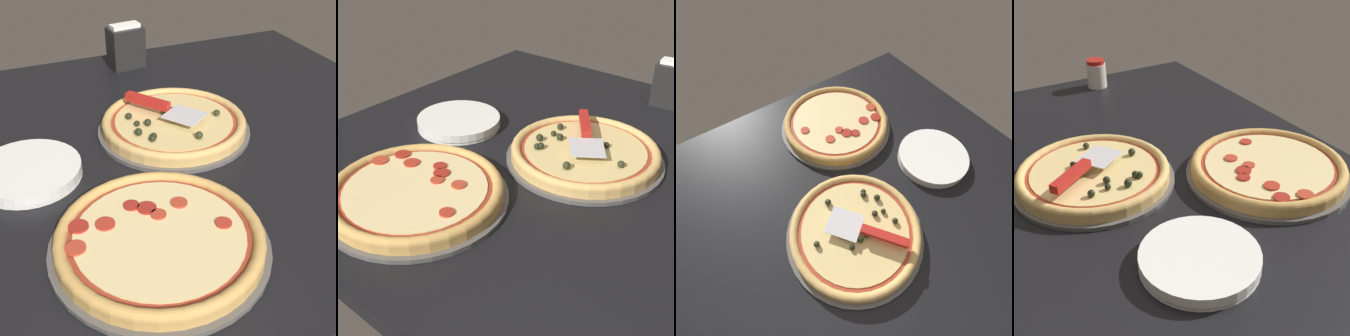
{
  "view_description": "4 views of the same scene",
  "coord_description": "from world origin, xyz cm",
  "views": [
    {
      "loc": [
        42.1,
        91.3,
        59.04
      ],
      "look_at": [
        10.14,
        16.13,
        3.0
      ],
      "focal_mm": 50.0,
      "sensor_mm": 36.0,
      "label": 1
    },
    {
      "loc": [
        -46.87,
        85.5,
        58.66
      ],
      "look_at": [
        10.14,
        16.13,
        3.0
      ],
      "focal_mm": 50.0,
      "sensor_mm": 36.0,
      "label": 2
    },
    {
      "loc": [
        -17.0,
        -22.11,
        71.39
      ],
      "look_at": [
        10.14,
        16.13,
        3.0
      ],
      "focal_mm": 28.0,
      "sensor_mm": 36.0,
      "label": 3
    },
    {
      "loc": [
        91.56,
        -33.0,
        60.0
      ],
      "look_at": [
        10.14,
        16.13,
        3.0
      ],
      "focal_mm": 50.0,
      "sensor_mm": 36.0,
      "label": 4
    }
  ],
  "objects": [
    {
      "name": "pizza_pan_back",
      "position": [
        19.6,
        34.65,
        0.5
      ],
      "size": [
        39.57,
        39.57,
        1.0
      ],
      "primitive_type": "cylinder",
      "color": "#565451",
      "rests_on": "ground_plane"
    },
    {
      "name": "serving_spatula",
      "position": [
        3.6,
        -6.95,
        6.03
      ],
      "size": [
        16.54,
        20.49,
        2.0
      ],
      "color": "silver",
      "rests_on": "pizza_front"
    },
    {
      "name": "pizza_front",
      "position": [
        0.7,
        -2.38,
        2.6
      ],
      "size": [
        35.8,
        35.8,
        4.24
      ],
      "color": "#DBAD60",
      "rests_on": "pizza_pan_front"
    },
    {
      "name": "pizza_back",
      "position": [
        19.62,
        34.62,
        2.56
      ],
      "size": [
        37.2,
        37.2,
        3.13
      ],
      "color": "tan",
      "rests_on": "pizza_pan_back"
    },
    {
      "name": "pizza_pan_front",
      "position": [
        0.67,
        -2.4,
        0.5
      ],
      "size": [
        38.08,
        38.08,
        1.0
      ],
      "primitive_type": "cylinder",
      "color": "#565451",
      "rests_on": "ground_plane"
    },
    {
      "name": "parmesan_shaker",
      "position": [
        -57.45,
        22.15,
        4.75
      ],
      "size": [
        6.68,
        6.68,
        9.68
      ],
      "color": "silver",
      "rests_on": "ground_plane"
    },
    {
      "name": "plate_stack",
      "position": [
        37.47,
        3.47,
        1.4
      ],
      "size": [
        22.81,
        22.81,
        2.8
      ],
      "color": "white",
      "rests_on": "ground_plane"
    },
    {
      "name": "ground_plane",
      "position": [
        0.0,
        0.0,
        -1.8
      ],
      "size": [
        134.54,
        119.77,
        3.6
      ],
      "primitive_type": "cube",
      "color": "black"
    }
  ]
}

